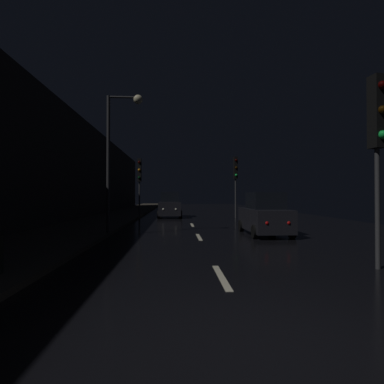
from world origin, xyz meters
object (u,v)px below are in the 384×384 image
traffic_light_far_left (139,175)px  streetlamp_overhead (119,141)px  traffic_light_near_right (377,127)px  traffic_light_far_right (236,173)px  car_parked_right_near (264,215)px  car_approaching_headlights (170,206)px

traffic_light_far_left → streetlamp_overhead: size_ratio=0.74×
traffic_light_near_right → streetlamp_overhead: (-7.95, 6.97, 0.83)m
traffic_light_far_right → car_parked_right_near: bearing=-10.5°
traffic_light_near_right → traffic_light_far_right: traffic_light_far_right is taller
traffic_light_far_left → car_approaching_headlights: bearing=125.3°
traffic_light_far_left → traffic_light_far_right: (8.13, 0.56, 0.23)m
car_parked_right_near → traffic_light_near_right: bearing=-172.7°
car_approaching_headlights → traffic_light_near_right: bearing=16.5°
car_approaching_headlights → traffic_light_far_left: bearing=-55.2°
car_parked_right_near → traffic_light_far_left: bearing=34.7°
traffic_light_far_left → car_parked_right_near: size_ratio=1.22×
traffic_light_far_right → traffic_light_far_left: bearing=-92.5°
traffic_light_far_left → car_approaching_headlights: traffic_light_far_left is taller
car_approaching_headlights → car_parked_right_near: car_approaching_headlights is taller
car_approaching_headlights → car_parked_right_near: 13.24m
traffic_light_far_left → traffic_light_near_right: 19.45m
traffic_light_far_left → car_approaching_headlights: 4.00m
traffic_light_far_left → traffic_light_far_right: size_ratio=0.95×
traffic_light_near_right → streetlamp_overhead: bearing=-138.9°
traffic_light_near_right → car_parked_right_near: traffic_light_near_right is taller
traffic_light_far_right → streetlamp_overhead: 13.70m
streetlamp_overhead → car_approaching_headlights: streetlamp_overhead is taller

